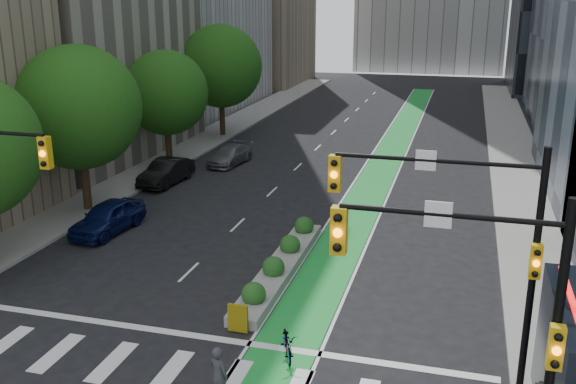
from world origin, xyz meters
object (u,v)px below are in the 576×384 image
Objects in this scene: median_planter at (281,264)px; cyclist at (219,374)px; parked_car_left_mid at (166,172)px; parked_car_left_far at (230,155)px; bicycle at (287,342)px; parked_car_left_near at (108,217)px.

cyclist is (0.80, -9.04, 0.49)m from median_planter.
median_planter is at bearing -41.86° from parked_car_left_mid.
parked_car_left_far is at bearing 117.01° from median_planter.
bicycle is 1.01× the size of cyclist.
bicycle is 0.40× the size of parked_car_left_far.
parked_car_left_near reaches higher than bicycle.
cyclist is at bearing -62.84° from parked_car_left_far.
bicycle is 0.39× the size of parked_car_left_near.
parked_car_left_near is (-10.22, 11.38, -0.09)m from cyclist.
parked_car_left_mid is (-10.43, 10.85, 0.38)m from median_planter.
median_planter is at bearing -8.32° from parked_car_left_near.
median_planter is 2.28× the size of parked_car_left_near.
parked_car_left_near is 8.56m from parked_car_left_mid.
bicycle is 14.26m from parked_car_left_near.
parked_car_left_far is (-9.19, 25.50, -0.23)m from cyclist.
cyclist reaches higher than parked_car_left_mid.
bicycle is 0.38× the size of parked_car_left_mid.
cyclist is 0.38× the size of parked_car_left_mid.
parked_car_left_near is at bearing 166.04° from median_planter.
cyclist is at bearing -84.94° from median_planter.
parked_car_left_far reaches higher than median_planter.
parked_car_left_far is at bearing 91.45° from parked_car_left_near.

